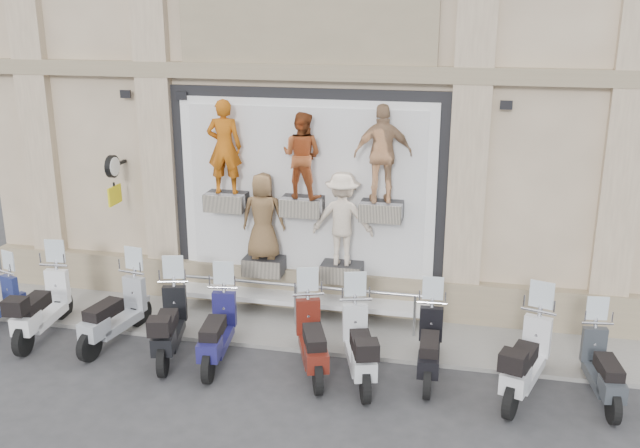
{
  "coord_description": "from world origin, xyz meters",
  "views": [
    {
      "loc": [
        3.26,
        -10.31,
        6.07
      ],
      "look_at": [
        0.51,
        1.9,
        2.2
      ],
      "focal_mm": 40.0,
      "sensor_mm": 36.0,
      "label": 1
    }
  ],
  "objects_px": {
    "guard_rail": "(296,306)",
    "scooter_g": "(360,333)",
    "scooter_f": "(312,327)",
    "scooter_e": "(217,319)",
    "scooter_c": "(114,301)",
    "scooter_h": "(430,334)",
    "scooter_j": "(604,356)",
    "clock_sign_bracket": "(113,173)",
    "scooter_i": "(527,346)",
    "scooter_b": "(41,295)",
    "scooter_d": "(169,313)"
  },
  "relations": [
    {
      "from": "clock_sign_bracket",
      "to": "scooter_h",
      "type": "bearing_deg",
      "value": -15.29
    },
    {
      "from": "clock_sign_bracket",
      "to": "scooter_i",
      "type": "bearing_deg",
      "value": -14.24
    },
    {
      "from": "scooter_b",
      "to": "scooter_e",
      "type": "xyz_separation_m",
      "value": [
        3.57,
        -0.21,
        -0.04
      ]
    },
    {
      "from": "scooter_b",
      "to": "scooter_d",
      "type": "height_order",
      "value": "scooter_b"
    },
    {
      "from": "guard_rail",
      "to": "scooter_e",
      "type": "bearing_deg",
      "value": -121.96
    },
    {
      "from": "scooter_f",
      "to": "scooter_j",
      "type": "xyz_separation_m",
      "value": [
        4.71,
        0.12,
        -0.07
      ]
    },
    {
      "from": "scooter_d",
      "to": "scooter_h",
      "type": "xyz_separation_m",
      "value": [
        4.59,
        0.25,
        -0.05
      ]
    },
    {
      "from": "guard_rail",
      "to": "scooter_c",
      "type": "distance_m",
      "value": 3.4
    },
    {
      "from": "guard_rail",
      "to": "scooter_g",
      "type": "bearing_deg",
      "value": -47.26
    },
    {
      "from": "scooter_c",
      "to": "scooter_e",
      "type": "height_order",
      "value": "scooter_c"
    },
    {
      "from": "scooter_g",
      "to": "scooter_f",
      "type": "bearing_deg",
      "value": 157.72
    },
    {
      "from": "scooter_d",
      "to": "clock_sign_bracket",
      "type": "bearing_deg",
      "value": 120.11
    },
    {
      "from": "scooter_i",
      "to": "clock_sign_bracket",
      "type": "bearing_deg",
      "value": -176.8
    },
    {
      "from": "scooter_d",
      "to": "scooter_i",
      "type": "height_order",
      "value": "scooter_i"
    },
    {
      "from": "scooter_i",
      "to": "scooter_h",
      "type": "bearing_deg",
      "value": -172.27
    },
    {
      "from": "guard_rail",
      "to": "scooter_d",
      "type": "distance_m",
      "value": 2.51
    },
    {
      "from": "scooter_j",
      "to": "scooter_f",
      "type": "bearing_deg",
      "value": 173.96
    },
    {
      "from": "scooter_g",
      "to": "scooter_h",
      "type": "height_order",
      "value": "scooter_g"
    },
    {
      "from": "guard_rail",
      "to": "scooter_j",
      "type": "height_order",
      "value": "scooter_j"
    },
    {
      "from": "scooter_h",
      "to": "scooter_g",
      "type": "bearing_deg",
      "value": -166.07
    },
    {
      "from": "scooter_g",
      "to": "scooter_j",
      "type": "height_order",
      "value": "scooter_g"
    },
    {
      "from": "guard_rail",
      "to": "scooter_f",
      "type": "bearing_deg",
      "value": -65.96
    },
    {
      "from": "scooter_e",
      "to": "scooter_j",
      "type": "height_order",
      "value": "scooter_e"
    },
    {
      "from": "scooter_i",
      "to": "scooter_e",
      "type": "bearing_deg",
      "value": -162.46
    },
    {
      "from": "scooter_d",
      "to": "scooter_f",
      "type": "bearing_deg",
      "value": -14.25
    },
    {
      "from": "scooter_e",
      "to": "scooter_h",
      "type": "distance_m",
      "value": 3.69
    },
    {
      "from": "scooter_b",
      "to": "scooter_f",
      "type": "distance_m",
      "value": 5.29
    },
    {
      "from": "clock_sign_bracket",
      "to": "scooter_i",
      "type": "height_order",
      "value": "clock_sign_bracket"
    },
    {
      "from": "scooter_i",
      "to": "scooter_g",
      "type": "bearing_deg",
      "value": -161.13
    },
    {
      "from": "scooter_i",
      "to": "scooter_j",
      "type": "relative_size",
      "value": 1.14
    },
    {
      "from": "scooter_c",
      "to": "scooter_f",
      "type": "relative_size",
      "value": 1.01
    },
    {
      "from": "scooter_c",
      "to": "scooter_g",
      "type": "height_order",
      "value": "scooter_c"
    },
    {
      "from": "scooter_c",
      "to": "scooter_j",
      "type": "height_order",
      "value": "scooter_c"
    },
    {
      "from": "scooter_b",
      "to": "scooter_g",
      "type": "relative_size",
      "value": 1.03
    },
    {
      "from": "scooter_c",
      "to": "scooter_f",
      "type": "bearing_deg",
      "value": 5.89
    },
    {
      "from": "scooter_d",
      "to": "scooter_g",
      "type": "distance_m",
      "value": 3.45
    },
    {
      "from": "scooter_h",
      "to": "scooter_j",
      "type": "xyz_separation_m",
      "value": [
        2.74,
        -0.14,
        -0.03
      ]
    },
    {
      "from": "scooter_b",
      "to": "scooter_d",
      "type": "distance_m",
      "value": 2.67
    },
    {
      "from": "scooter_g",
      "to": "scooter_i",
      "type": "bearing_deg",
      "value": -15.68
    },
    {
      "from": "clock_sign_bracket",
      "to": "scooter_b",
      "type": "height_order",
      "value": "clock_sign_bracket"
    },
    {
      "from": "scooter_b",
      "to": "scooter_e",
      "type": "bearing_deg",
      "value": -8.75
    },
    {
      "from": "guard_rail",
      "to": "scooter_b",
      "type": "relative_size",
      "value": 2.4
    },
    {
      "from": "scooter_c",
      "to": "scooter_i",
      "type": "relative_size",
      "value": 0.97
    },
    {
      "from": "scooter_c",
      "to": "scooter_h",
      "type": "xyz_separation_m",
      "value": [
        5.78,
        0.01,
        -0.06
      ]
    },
    {
      "from": "scooter_h",
      "to": "scooter_j",
      "type": "bearing_deg",
      "value": -5.16
    },
    {
      "from": "guard_rail",
      "to": "scooter_f",
      "type": "xyz_separation_m",
      "value": [
        0.71,
        -1.59,
        0.37
      ]
    },
    {
      "from": "guard_rail",
      "to": "scooter_i",
      "type": "distance_m",
      "value": 4.54
    },
    {
      "from": "clock_sign_bracket",
      "to": "scooter_f",
      "type": "xyz_separation_m",
      "value": [
        4.61,
        -2.06,
        -1.97
      ]
    },
    {
      "from": "scooter_e",
      "to": "scooter_c",
      "type": "bearing_deg",
      "value": 165.22
    },
    {
      "from": "scooter_f",
      "to": "scooter_h",
      "type": "relative_size",
      "value": 1.06
    }
  ]
}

